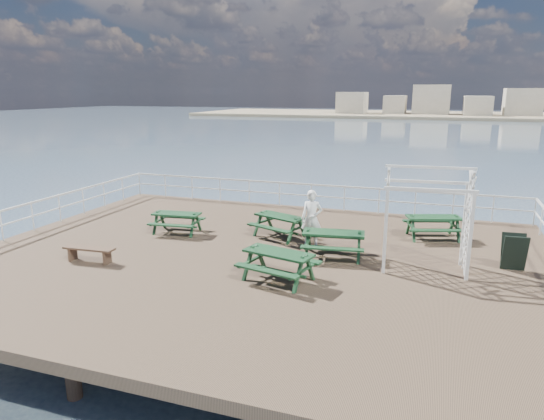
{
  "coord_description": "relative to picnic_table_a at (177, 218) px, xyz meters",
  "views": [
    {
      "loc": [
        5.19,
        -13.49,
        5.04
      ],
      "look_at": [
        -0.05,
        1.68,
        1.1
      ],
      "focal_mm": 32.0,
      "sensor_mm": 36.0,
      "label": 1
    }
  ],
  "objects": [
    {
      "name": "picnic_table_b",
      "position": [
        5.97,
        -0.78,
        0.06
      ],
      "size": [
        2.09,
        1.78,
        0.92
      ],
      "rotation": [
        0.0,
        0.0,
        0.15
      ],
      "color": "#163C20",
      "rests_on": "ground"
    },
    {
      "name": "person",
      "position": [
        5.04,
        0.07,
        0.41
      ],
      "size": [
        0.74,
        0.53,
        1.89
      ],
      "primitive_type": "imported",
      "rotation": [
        0.0,
        0.0,
        0.11
      ],
      "color": "white",
      "rests_on": "ground"
    },
    {
      "name": "trellis_arbor",
      "position": [
        8.67,
        -0.97,
        0.81
      ],
      "size": [
        2.54,
        1.51,
        3.02
      ],
      "rotation": [
        0.0,
        0.0,
        0.09
      ],
      "color": "silver",
      "rests_on": "ground"
    },
    {
      "name": "flat_bench_near",
      "position": [
        -0.91,
        -3.66,
        -0.19
      ],
      "size": [
        1.63,
        0.49,
        0.46
      ],
      "rotation": [
        0.0,
        0.0,
        0.07
      ],
      "color": "brown",
      "rests_on": "ground"
    },
    {
      "name": "sandwich_board",
      "position": [
        11.13,
        -0.2,
        -0.01
      ],
      "size": [
        0.69,
        0.54,
        1.08
      ],
      "rotation": [
        0.0,
        0.0,
        0.08
      ],
      "color": "black",
      "rests_on": "ground"
    },
    {
      "name": "ground",
      "position": [
        3.67,
        -1.51,
        -0.68
      ],
      "size": [
        18.0,
        14.0,
        0.3
      ],
      "primitive_type": "cube",
      "color": "brown",
      "rests_on": "ground"
    },
    {
      "name": "picnic_table_c",
      "position": [
        8.87,
        2.33,
        0.04
      ],
      "size": [
        2.2,
        1.97,
        0.89
      ],
      "rotation": [
        0.0,
        0.0,
        0.31
      ],
      "color": "#163C20",
      "rests_on": "ground"
    },
    {
      "name": "picnic_table_a",
      "position": [
        0.0,
        0.0,
        0.0
      ],
      "size": [
        1.85,
        1.56,
        0.83
      ],
      "rotation": [
        0.0,
        0.0,
        0.11
      ],
      "color": "#163C20",
      "rests_on": "ground"
    },
    {
      "name": "picnic_table_d",
      "position": [
        3.72,
        0.72,
        0.03
      ],
      "size": [
        2.22,
        2.02,
        0.89
      ],
      "rotation": [
        0.0,
        0.0,
        -0.37
      ],
      "color": "#163C20",
      "rests_on": "ground"
    },
    {
      "name": "railing",
      "position": [
        3.6,
        1.06,
        0.34
      ],
      "size": [
        17.77,
        13.76,
        1.1
      ],
      "color": "silver",
      "rests_on": "ground"
    },
    {
      "name": "picnic_table_e",
      "position": [
        4.96,
        -3.17,
        0.06
      ],
      "size": [
        2.21,
        1.93,
        0.93
      ],
      "rotation": [
        0.0,
        0.0,
        -0.23
      ],
      "color": "#163C20",
      "rests_on": "ground"
    },
    {
      "name": "sea_backdrop",
      "position": [
        16.21,
        132.55,
        -1.04
      ],
      "size": [
        300.0,
        300.0,
        9.2
      ],
      "color": "#3C5166",
      "rests_on": "ground"
    }
  ]
}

